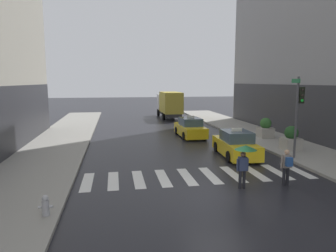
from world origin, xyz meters
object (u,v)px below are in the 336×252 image
pedestrian_with_umbrella (245,155)px  pedestrian_with_backpack (287,164)px  planter_mid_block (265,129)px  taxi_second (190,128)px  taxi_lead (236,145)px  traffic_light_pole (299,106)px  planter_near_corner (291,139)px  fire_hydrant (45,205)px  box_truck (169,104)px

pedestrian_with_umbrella → pedestrian_with_backpack: bearing=1.6°
planter_mid_block → taxi_second: bearing=159.7°
taxi_lead → pedestrian_with_backpack: taxi_lead is taller
pedestrian_with_umbrella → traffic_light_pole: bearing=39.0°
taxi_second → pedestrian_with_backpack: 12.86m
traffic_light_pole → planter_near_corner: bearing=65.9°
fire_hydrant → planter_mid_block: 19.09m
taxi_lead → box_truck: box_truck is taller
taxi_lead → planter_near_corner: (4.08, 0.51, 0.15)m
taxi_second → planter_near_corner: (5.23, -6.70, 0.15)m
taxi_lead → pedestrian_with_umbrella: size_ratio=2.38×
planter_mid_block → planter_near_corner: bearing=-96.6°
box_truck → traffic_light_pole: bearing=-80.3°
pedestrian_with_backpack → fire_hydrant: (-9.97, -1.82, -0.46)m
taxi_second → planter_near_corner: taxi_second is taller
pedestrian_with_umbrella → fire_hydrant: 8.16m
pedestrian_with_umbrella → planter_near_corner: (6.01, 6.15, -0.64)m
taxi_lead → fire_hydrant: taxi_lead is taller
pedestrian_with_backpack → taxi_second: bearing=95.7°
pedestrian_with_backpack → planter_mid_block: (4.48, 10.66, -0.10)m
taxi_second → box_truck: 13.33m
box_truck → pedestrian_with_umbrella: (-1.36, -26.12, -0.34)m
taxi_lead → planter_mid_block: size_ratio=2.89×
taxi_second → fire_hydrant: (-8.69, -14.60, -0.22)m
pedestrian_with_backpack → planter_near_corner: (3.95, 6.09, -0.10)m
pedestrian_with_backpack → planter_mid_block: 11.56m
taxi_second → planter_mid_block: taxi_second is taller
taxi_lead → box_truck: (-0.57, 20.48, 1.13)m
pedestrian_with_backpack → pedestrian_with_umbrella: bearing=-178.4°
taxi_second → box_truck: bearing=87.5°
traffic_light_pole → box_truck: size_ratio=0.64×
planter_near_corner → pedestrian_with_backpack: bearing=-122.9°
planter_near_corner → planter_mid_block: 4.60m
fire_hydrant → traffic_light_pole: bearing=24.4°
pedestrian_with_umbrella → fire_hydrant: size_ratio=2.69×
taxi_second → box_truck: size_ratio=0.61×
traffic_light_pole → pedestrian_with_backpack: 5.58m
taxi_lead → planter_mid_block: taxi_lead is taller
taxi_lead → fire_hydrant: (-9.84, -7.40, -0.22)m
taxi_second → fire_hydrant: size_ratio=6.36×
pedestrian_with_umbrella → pedestrian_with_backpack: 2.13m
traffic_light_pole → fire_hydrant: (-13.02, -5.89, -2.75)m
taxi_second → pedestrian_with_backpack: bearing=-84.3°
taxi_second → pedestrian_with_umbrella: size_ratio=2.36×
planter_near_corner → taxi_lead: bearing=-172.9°
traffic_light_pole → box_truck: bearing=99.7°
pedestrian_with_umbrella → planter_mid_block: 12.57m
taxi_lead → pedestrian_with_umbrella: bearing=-108.9°
box_truck → planter_mid_block: box_truck is taller
planter_near_corner → traffic_light_pole: bearing=-114.1°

